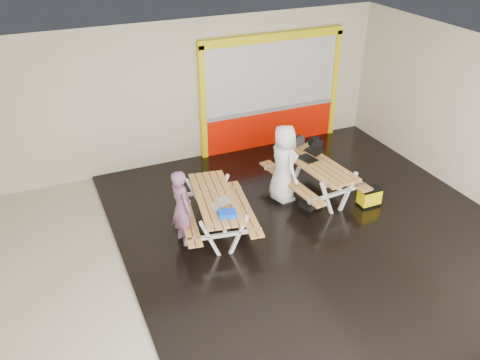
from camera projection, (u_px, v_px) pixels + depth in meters
name	position (u px, v px, depth m)	size (l,w,h in m)	color
room	(261.00, 166.00, 8.80)	(10.02, 8.02, 3.52)	beige
deck	(315.00, 230.00, 10.10)	(7.50, 7.98, 0.05)	black
kiosk	(271.00, 94.00, 12.85)	(3.88, 0.16, 3.00)	#EF1500
picnic_table_left	(215.00, 206.00, 9.76)	(1.72, 2.27, 0.83)	#DA984D
picnic_table_right	(314.00, 170.00, 10.96)	(1.69, 2.31, 0.87)	#DA984D
person_left	(181.00, 207.00, 9.28)	(0.56, 0.36, 1.52)	#7B4E70
person_right	(284.00, 164.00, 10.68)	(0.86, 0.56, 1.75)	white
laptop_left	(220.00, 205.00, 9.35)	(0.37, 0.34, 0.15)	silver
laptop_right	(310.00, 156.00, 10.97)	(0.54, 0.49, 0.19)	black
blue_pouch	(227.00, 214.00, 9.08)	(0.33, 0.23, 0.10)	blue
toolbox	(296.00, 142.00, 11.52)	(0.45, 0.32, 0.23)	black
backpack	(315.00, 147.00, 11.66)	(0.29, 0.19, 0.48)	black
dark_case	(311.00, 202.00, 10.80)	(0.44, 0.33, 0.16)	black
fluke_bag	(369.00, 197.00, 10.78)	(0.48, 0.31, 0.41)	black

